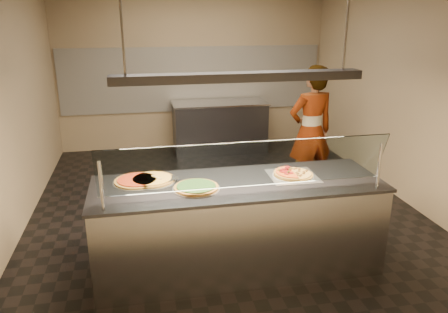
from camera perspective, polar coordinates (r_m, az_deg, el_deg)
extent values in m
cube|color=black|center=(5.91, 0.06, -6.82)|extent=(5.00, 6.00, 0.02)
cube|color=#968161|center=(8.38, -4.07, 11.43)|extent=(5.00, 0.02, 3.00)
cube|color=#968161|center=(2.67, 12.95, -4.27)|extent=(5.00, 0.02, 3.00)
cube|color=#968161|center=(5.53, -26.48, 5.98)|extent=(0.02, 6.00, 3.00)
cube|color=#968161|center=(6.42, 22.84, 7.93)|extent=(0.02, 6.00, 3.00)
cube|color=silver|center=(8.38, -4.01, 10.05)|extent=(4.90, 0.02, 1.20)
cube|color=#B7B7BC|center=(4.45, 1.80, -9.15)|extent=(2.79, 0.90, 0.90)
cube|color=#39393E|center=(4.26, 1.86, -3.59)|extent=(2.83, 0.94, 0.03)
cylinder|color=#B7B7BC|center=(3.71, -15.73, -3.76)|extent=(0.03, 0.03, 0.44)
cylinder|color=#B7B7BC|center=(4.28, 19.62, -1.20)|extent=(0.03, 0.03, 0.44)
cube|color=white|center=(3.84, 3.05, -1.08)|extent=(2.59, 0.18, 0.47)
cube|color=silver|center=(4.46, 8.98, -2.51)|extent=(0.48, 0.48, 0.01)
cylinder|color=silver|center=(4.46, 8.99, -2.43)|extent=(0.42, 0.42, 0.01)
cylinder|color=#650E0C|center=(4.55, 8.28, -1.34)|extent=(0.06, 0.06, 0.01)
cylinder|color=#650E0C|center=(4.49, 8.46, -1.63)|extent=(0.06, 0.06, 0.01)
cylinder|color=#650E0C|center=(4.49, 7.92, -1.60)|extent=(0.06, 0.06, 0.01)
cylinder|color=#650E0C|center=(4.46, 8.21, -1.73)|extent=(0.06, 0.06, 0.01)
cylinder|color=#650E0C|center=(4.45, 7.36, -1.75)|extent=(0.06, 0.06, 0.01)
cylinder|color=#650E0C|center=(4.42, 7.57, -1.92)|extent=(0.06, 0.06, 0.01)
cylinder|color=#650E0C|center=(4.41, 8.26, -1.97)|extent=(0.06, 0.06, 0.01)
cylinder|color=#650E0C|center=(4.37, 8.19, -2.17)|extent=(0.06, 0.06, 0.01)
cylinder|color=#650E0C|center=(4.39, 8.64, -2.09)|extent=(0.06, 0.06, 0.01)
cube|color=#19590F|center=(4.50, 8.63, -1.55)|extent=(0.02, 0.02, 0.01)
cube|color=#19590F|center=(4.47, 8.56, -1.68)|extent=(0.02, 0.02, 0.01)
cube|color=#19590F|center=(4.47, 7.23, -1.61)|extent=(0.02, 0.02, 0.01)
cube|color=#19590F|center=(4.43, 7.15, -1.78)|extent=(0.02, 0.02, 0.01)
cube|color=#19590F|center=(4.41, 8.43, -1.94)|extent=(0.02, 0.02, 0.01)
cube|color=#19590F|center=(4.38, 8.27, -2.08)|extent=(0.02, 0.02, 0.01)
sphere|color=#513014|center=(4.38, 9.52, -2.44)|extent=(0.03, 0.03, 0.03)
sphere|color=#513014|center=(4.37, 9.88, -2.50)|extent=(0.03, 0.03, 0.03)
sphere|color=#513014|center=(4.40, 10.01, -2.38)|extent=(0.03, 0.03, 0.03)
sphere|color=#513014|center=(4.43, 9.59, -2.20)|extent=(0.03, 0.03, 0.03)
sphere|color=#513014|center=(4.44, 10.34, -2.20)|extent=(0.03, 0.03, 0.03)
sphere|color=#513014|center=(4.45, 9.46, -2.10)|extent=(0.03, 0.03, 0.03)
sphere|color=#513014|center=(4.49, 10.37, -1.99)|extent=(0.03, 0.03, 0.03)
sphere|color=#513014|center=(4.52, 10.71, -1.85)|extent=(0.03, 0.03, 0.03)
sphere|color=#513014|center=(4.50, 9.77, -1.87)|extent=(0.03, 0.03, 0.03)
sphere|color=#513014|center=(4.56, 9.77, -1.62)|extent=(0.03, 0.03, 0.03)
sphere|color=#513014|center=(4.57, 9.37, -1.53)|extent=(0.03, 0.03, 0.03)
sphere|color=#513014|center=(4.55, 9.14, -1.61)|extent=(0.03, 0.03, 0.03)
sphere|color=#513014|center=(4.57, 8.76, -1.52)|extent=(0.03, 0.03, 0.03)
cylinder|color=silver|center=(4.11, -3.65, -4.18)|extent=(0.45, 0.45, 0.01)
cylinder|color=brown|center=(4.10, -3.65, -4.01)|extent=(0.42, 0.42, 0.02)
cylinder|color=black|center=(4.10, -3.65, -3.82)|extent=(0.37, 0.37, 0.01)
cylinder|color=silver|center=(4.35, -9.37, -3.09)|extent=(0.47, 0.47, 0.01)
cylinder|color=brown|center=(4.35, -9.38, -2.95)|extent=(0.44, 0.44, 0.02)
cylinder|color=gold|center=(4.34, -9.39, -2.80)|extent=(0.38, 0.38, 0.01)
cylinder|color=silver|center=(4.35, -11.29, -3.21)|extent=(0.47, 0.47, 0.01)
cylinder|color=brown|center=(4.34, -11.30, -3.07)|extent=(0.44, 0.44, 0.02)
cylinder|color=maroon|center=(4.34, -11.31, -2.92)|extent=(0.38, 0.38, 0.01)
cube|color=#B7B7BC|center=(4.31, -6.95, -2.82)|extent=(0.17, 0.16, 0.00)
cylinder|color=tan|center=(4.34, -8.79, -2.72)|extent=(0.10, 0.13, 0.02)
cube|color=#39393E|center=(8.19, -0.58, 3.84)|extent=(1.70, 0.70, 0.90)
cube|color=#B7B7BC|center=(8.09, -0.59, 7.03)|extent=(1.74, 0.74, 0.03)
imported|color=#25232F|center=(6.19, 11.25, 3.19)|extent=(0.73, 0.54, 1.84)
cube|color=#39393E|center=(3.99, 2.01, 10.35)|extent=(2.30, 0.18, 0.08)
cylinder|color=#B7B7BC|center=(3.84, -13.31, 17.75)|extent=(0.02, 0.02, 1.01)
cylinder|color=#B7B7BC|center=(4.29, 15.87, 17.57)|extent=(0.02, 0.02, 1.01)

